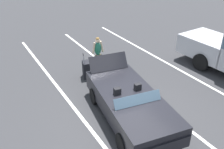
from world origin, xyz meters
name	(u,v)px	position (x,y,z in m)	size (l,w,h in m)	color
ground_plane	(129,118)	(0.00, 0.00, 0.00)	(80.00, 80.00, 0.00)	#333335
lot_line_near	(93,132)	(0.00, -1.39, 0.00)	(18.00, 0.12, 0.01)	silver
lot_line_mid	(159,106)	(0.00, 1.31, 0.00)	(18.00, 0.12, 0.01)	silver
lot_line_far	(208,86)	(0.00, 4.01, 0.00)	(18.00, 0.12, 0.01)	silver
convertible_car	(132,107)	(0.20, -0.03, 0.59)	(4.42, 2.41, 1.50)	black
suitcase_large_black	(86,70)	(-3.31, 0.00, 0.37)	(0.54, 0.42, 1.12)	black
suitcase_medium_bright	(101,71)	(-2.94, 0.52, 0.31)	(0.44, 0.33, 0.62)	#19723F
suitcase_small_carryon	(112,73)	(-2.61, 0.91, 0.25)	(0.38, 0.38, 0.87)	#19723F
traveler_person	(98,53)	(-3.51, 0.72, 0.93)	(0.24, 0.61, 1.65)	#4C3F2D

